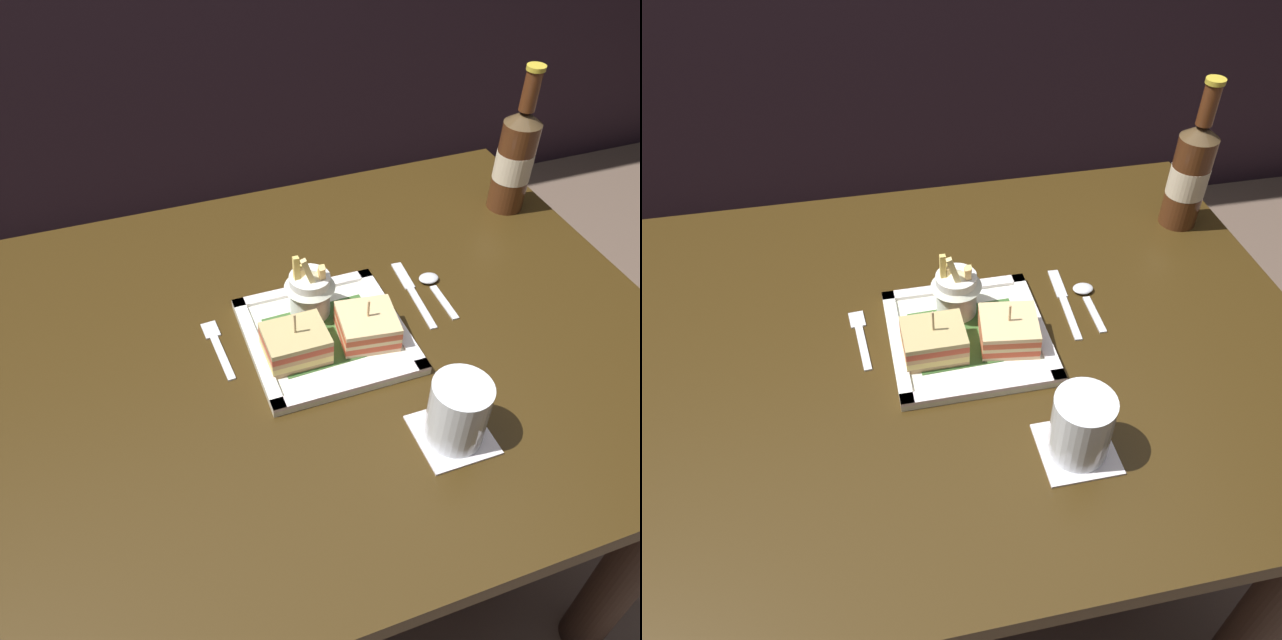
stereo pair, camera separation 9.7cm
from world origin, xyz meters
The scene contains 12 objects.
ground_plane centered at (0.00, 0.00, 0.00)m, with size 6.00×6.00×0.00m, color brown.
dining_table centered at (0.00, 0.00, 0.58)m, with size 1.13×0.88×0.74m.
square_plate centered at (0.02, -0.01, 0.75)m, with size 0.24×0.24×0.02m.
sandwich_half_left centered at (-0.04, -0.03, 0.78)m, with size 0.09×0.08×0.08m.
sandwich_half_right centered at (0.08, -0.03, 0.78)m, with size 0.10×0.10×0.07m.
fries_cup centered at (0.01, 0.05, 0.81)m, with size 0.08×0.08×0.12m.
beer_bottle centered at (0.48, 0.22, 0.85)m, with size 0.07×0.07×0.28m.
drink_coaster centered at (0.12, -0.24, 0.75)m, with size 0.10×0.10×0.00m, color silver.
water_glass centered at (0.12, -0.24, 0.79)m, with size 0.08×0.08×0.10m.
fork centered at (-0.15, 0.03, 0.74)m, with size 0.03×0.13×0.00m.
knife centered at (0.19, 0.05, 0.74)m, with size 0.03×0.17×0.00m.
spoon centered at (0.23, 0.05, 0.75)m, with size 0.04×0.12×0.01m.
Camera 2 is at (-0.13, -0.69, 1.45)m, focal length 35.50 mm.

